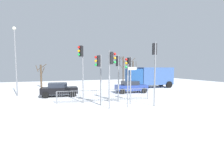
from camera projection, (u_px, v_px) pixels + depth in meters
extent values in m
plane|color=white|center=(117.00, 108.00, 13.78)|extent=(60.00, 60.00, 0.00)
cylinder|color=slate|center=(130.00, 81.00, 14.81)|extent=(0.11, 0.11, 4.00)
cube|color=black|center=(129.00, 63.00, 14.60)|extent=(0.24, 0.33, 0.90)
sphere|color=red|center=(126.00, 59.00, 14.48)|extent=(0.20, 0.20, 0.20)
sphere|color=orange|center=(126.00, 63.00, 14.50)|extent=(0.20, 0.20, 0.20)
sphere|color=green|center=(126.00, 67.00, 14.53)|extent=(0.20, 0.20, 0.20)
cylinder|color=slate|center=(119.00, 79.00, 15.88)|extent=(0.11, 0.11, 4.21)
cube|color=black|center=(118.00, 61.00, 15.89)|extent=(0.32, 0.23, 0.90)
sphere|color=red|center=(117.00, 58.00, 16.09)|extent=(0.20, 0.20, 0.20)
sphere|color=orange|center=(117.00, 61.00, 16.12)|extent=(0.20, 0.20, 0.20)
sphere|color=green|center=(117.00, 65.00, 16.15)|extent=(0.20, 0.20, 0.20)
cylinder|color=slate|center=(101.00, 80.00, 14.55)|extent=(0.11, 0.11, 4.16)
cube|color=black|center=(99.00, 61.00, 14.34)|extent=(0.22, 0.32, 0.90)
sphere|color=red|center=(96.00, 57.00, 14.23)|extent=(0.20, 0.20, 0.20)
sphere|color=orange|center=(96.00, 61.00, 14.25)|extent=(0.20, 0.20, 0.20)
sphere|color=green|center=(96.00, 65.00, 14.28)|extent=(0.20, 0.20, 0.20)
cylinder|color=slate|center=(155.00, 74.00, 14.12)|extent=(0.11, 0.11, 5.10)
cube|color=black|center=(155.00, 49.00, 14.10)|extent=(0.36, 0.28, 0.90)
sphere|color=red|center=(153.00, 46.00, 14.32)|extent=(0.20, 0.20, 0.20)
sphere|color=orange|center=(153.00, 49.00, 14.34)|extent=(0.20, 0.20, 0.20)
sphere|color=green|center=(153.00, 53.00, 14.37)|extent=(0.20, 0.20, 0.20)
cylinder|color=slate|center=(109.00, 80.00, 13.22)|extent=(0.11, 0.11, 4.34)
cube|color=black|center=(111.00, 58.00, 13.10)|extent=(0.27, 0.35, 0.90)
sphere|color=red|center=(115.00, 54.00, 13.12)|extent=(0.20, 0.20, 0.20)
sphere|color=orange|center=(115.00, 58.00, 13.15)|extent=(0.20, 0.20, 0.20)
sphere|color=green|center=(115.00, 62.00, 13.18)|extent=(0.20, 0.20, 0.20)
cylinder|color=slate|center=(83.00, 74.00, 15.33)|extent=(0.11, 0.11, 5.02)
cube|color=black|center=(81.00, 51.00, 15.03)|extent=(0.35, 0.39, 0.90)
sphere|color=red|center=(79.00, 47.00, 14.81)|extent=(0.20, 0.20, 0.20)
sphere|color=orange|center=(79.00, 51.00, 14.84)|extent=(0.20, 0.20, 0.20)
sphere|color=green|center=(79.00, 55.00, 14.86)|extent=(0.20, 0.20, 0.20)
cylinder|color=slate|center=(128.00, 86.00, 13.64)|extent=(0.09, 0.09, 3.37)
cube|color=white|center=(132.00, 69.00, 13.68)|extent=(0.70, 0.08, 0.22)
cube|color=slate|center=(105.00, 90.00, 16.32)|extent=(8.56, 0.75, 0.04)
cube|color=slate|center=(105.00, 100.00, 16.41)|extent=(8.56, 0.75, 0.04)
cylinder|color=slate|center=(58.00, 98.00, 15.25)|extent=(0.02, 0.02, 1.05)
cylinder|color=slate|center=(60.00, 98.00, 15.30)|extent=(0.02, 0.02, 1.05)
cylinder|color=slate|center=(62.00, 97.00, 15.35)|extent=(0.02, 0.02, 1.05)
cylinder|color=slate|center=(64.00, 97.00, 15.39)|extent=(0.02, 0.02, 1.05)
cylinder|color=slate|center=(66.00, 97.00, 15.44)|extent=(0.02, 0.02, 1.05)
cylinder|color=slate|center=(68.00, 97.00, 15.49)|extent=(0.02, 0.02, 1.05)
cylinder|color=slate|center=(70.00, 97.00, 15.54)|extent=(0.02, 0.02, 1.05)
cylinder|color=slate|center=(72.00, 97.00, 15.59)|extent=(0.02, 0.02, 1.05)
cylinder|color=slate|center=(75.00, 97.00, 15.63)|extent=(0.02, 0.02, 1.05)
cylinder|color=slate|center=(77.00, 97.00, 15.68)|extent=(0.02, 0.02, 1.05)
cylinder|color=slate|center=(79.00, 97.00, 15.73)|extent=(0.02, 0.02, 1.05)
cylinder|color=slate|center=(81.00, 97.00, 15.78)|extent=(0.02, 0.02, 1.05)
cylinder|color=slate|center=(83.00, 97.00, 15.82)|extent=(0.02, 0.02, 1.05)
cylinder|color=slate|center=(85.00, 96.00, 15.87)|extent=(0.02, 0.02, 1.05)
cylinder|color=slate|center=(87.00, 96.00, 15.92)|extent=(0.02, 0.02, 1.05)
cylinder|color=slate|center=(89.00, 96.00, 15.97)|extent=(0.02, 0.02, 1.05)
cylinder|color=slate|center=(91.00, 96.00, 16.01)|extent=(0.02, 0.02, 1.05)
cylinder|color=slate|center=(93.00, 96.00, 16.06)|extent=(0.02, 0.02, 1.05)
cylinder|color=slate|center=(95.00, 96.00, 16.11)|extent=(0.02, 0.02, 1.05)
cylinder|color=slate|center=(97.00, 96.00, 16.16)|extent=(0.02, 0.02, 1.05)
cylinder|color=slate|center=(99.00, 96.00, 16.20)|extent=(0.02, 0.02, 1.05)
cylinder|color=slate|center=(100.00, 96.00, 16.25)|extent=(0.02, 0.02, 1.05)
cylinder|color=slate|center=(102.00, 96.00, 16.30)|extent=(0.02, 0.02, 1.05)
cylinder|color=slate|center=(104.00, 96.00, 16.35)|extent=(0.02, 0.02, 1.05)
cylinder|color=slate|center=(106.00, 96.00, 16.40)|extent=(0.02, 0.02, 1.05)
cylinder|color=slate|center=(108.00, 95.00, 16.44)|extent=(0.02, 0.02, 1.05)
cylinder|color=slate|center=(110.00, 95.00, 16.49)|extent=(0.02, 0.02, 1.05)
cylinder|color=slate|center=(112.00, 95.00, 16.54)|extent=(0.02, 0.02, 1.05)
cylinder|color=slate|center=(114.00, 95.00, 16.59)|extent=(0.02, 0.02, 1.05)
cylinder|color=slate|center=(115.00, 95.00, 16.63)|extent=(0.02, 0.02, 1.05)
cylinder|color=slate|center=(117.00, 95.00, 16.68)|extent=(0.02, 0.02, 1.05)
cylinder|color=slate|center=(119.00, 95.00, 16.73)|extent=(0.02, 0.02, 1.05)
cylinder|color=slate|center=(121.00, 95.00, 16.78)|extent=(0.02, 0.02, 1.05)
cylinder|color=slate|center=(123.00, 95.00, 16.82)|extent=(0.02, 0.02, 1.05)
cylinder|color=slate|center=(125.00, 95.00, 16.87)|extent=(0.02, 0.02, 1.05)
cylinder|color=slate|center=(126.00, 95.00, 16.92)|extent=(0.02, 0.02, 1.05)
cylinder|color=slate|center=(128.00, 95.00, 16.97)|extent=(0.02, 0.02, 1.05)
cylinder|color=slate|center=(130.00, 94.00, 17.02)|extent=(0.02, 0.02, 1.05)
cylinder|color=slate|center=(132.00, 94.00, 17.06)|extent=(0.02, 0.02, 1.05)
cylinder|color=slate|center=(133.00, 94.00, 17.11)|extent=(0.02, 0.02, 1.05)
cylinder|color=slate|center=(135.00, 94.00, 17.16)|extent=(0.02, 0.02, 1.05)
cylinder|color=slate|center=(137.00, 94.00, 17.21)|extent=(0.02, 0.02, 1.05)
cylinder|color=slate|center=(138.00, 94.00, 17.25)|extent=(0.02, 0.02, 1.05)
cylinder|color=slate|center=(140.00, 94.00, 17.30)|extent=(0.02, 0.02, 1.05)
cylinder|color=slate|center=(142.00, 94.00, 17.35)|extent=(0.02, 0.02, 1.05)
cylinder|color=slate|center=(144.00, 94.00, 17.40)|extent=(0.02, 0.02, 1.05)
cylinder|color=slate|center=(145.00, 94.00, 17.44)|extent=(0.02, 0.02, 1.05)
cylinder|color=slate|center=(147.00, 94.00, 17.49)|extent=(0.02, 0.02, 1.05)
cylinder|color=slate|center=(56.00, 98.00, 15.23)|extent=(0.06, 0.06, 1.05)
cylinder|color=slate|center=(148.00, 94.00, 17.52)|extent=(0.06, 0.06, 1.05)
cube|color=black|center=(59.00, 90.00, 19.11)|extent=(3.90, 1.95, 0.65)
cube|color=#1E232D|center=(58.00, 85.00, 19.02)|extent=(2.00, 1.62, 0.55)
cylinder|color=black|center=(72.00, 92.00, 20.34)|extent=(0.65, 0.26, 0.64)
cylinder|color=black|center=(73.00, 94.00, 18.71)|extent=(0.65, 0.26, 0.64)
cylinder|color=black|center=(47.00, 93.00, 19.57)|extent=(0.65, 0.26, 0.64)
cylinder|color=black|center=(45.00, 95.00, 17.95)|extent=(0.65, 0.26, 0.64)
cube|color=navy|center=(131.00, 87.00, 21.90)|extent=(3.96, 2.11, 0.65)
cube|color=#1E232D|center=(130.00, 83.00, 21.82)|extent=(2.05, 1.70, 0.55)
cylinder|color=black|center=(139.00, 89.00, 23.08)|extent=(0.66, 0.29, 0.64)
cylinder|color=black|center=(144.00, 91.00, 21.44)|extent=(0.66, 0.29, 0.64)
cylinder|color=black|center=(119.00, 90.00, 22.43)|extent=(0.66, 0.29, 0.64)
cylinder|color=black|center=(123.00, 91.00, 20.79)|extent=(0.66, 0.29, 0.64)
cube|color=#33518C|center=(155.00, 76.00, 27.71)|extent=(5.21, 2.89, 2.60)
cube|color=navy|center=(134.00, 77.00, 26.83)|extent=(2.22, 2.49, 2.40)
cylinder|color=black|center=(137.00, 85.00, 25.78)|extent=(1.02, 0.40, 1.00)
cylinder|color=black|center=(131.00, 84.00, 28.09)|extent=(1.02, 0.40, 1.00)
cylinder|color=black|center=(169.00, 85.00, 27.10)|extent=(1.02, 0.40, 1.00)
cylinder|color=black|center=(161.00, 83.00, 29.41)|extent=(1.02, 0.40, 1.00)
cylinder|color=slate|center=(16.00, 63.00, 18.96)|extent=(0.14, 0.14, 7.07)
sphere|color=#F2EACC|center=(14.00, 28.00, 18.62)|extent=(0.36, 0.36, 0.36)
cylinder|color=#473828|center=(41.00, 76.00, 28.02)|extent=(0.28, 0.28, 3.54)
cylinder|color=#473828|center=(43.00, 71.00, 28.25)|extent=(0.55, 0.77, 1.08)
cylinder|color=#473828|center=(42.00, 67.00, 28.56)|extent=(1.37, 0.50, 0.97)
cylinder|color=#473828|center=(37.00, 68.00, 27.57)|extent=(0.44, 1.20, 1.04)
cylinder|color=#473828|center=(133.00, 72.00, 35.43)|extent=(0.23, 0.23, 4.35)
cylinder|color=#473828|center=(132.00, 61.00, 35.85)|extent=(1.35, 0.26, 1.32)
cylinder|color=#473828|center=(129.00, 66.00, 35.77)|extent=(1.43, 1.14, 1.08)
cylinder|color=#473828|center=(131.00, 67.00, 35.29)|extent=(0.34, 0.99, 1.31)
cylinder|color=#473828|center=(130.00, 62.00, 35.05)|extent=(0.16, 1.35, 1.23)
cylinder|color=#473828|center=(136.00, 64.00, 35.17)|extent=(0.71, 1.12, 1.05)
cylinder|color=#473828|center=(123.00, 71.00, 32.18)|extent=(0.20, 0.20, 5.10)
cylinder|color=#473828|center=(124.00, 62.00, 31.32)|extent=(1.47, 0.37, 1.35)
cylinder|color=#473828|center=(123.00, 60.00, 31.68)|extent=(0.67, 0.36, 1.03)
cylinder|color=#473828|center=(121.00, 66.00, 31.80)|extent=(0.42, 0.95, 0.90)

